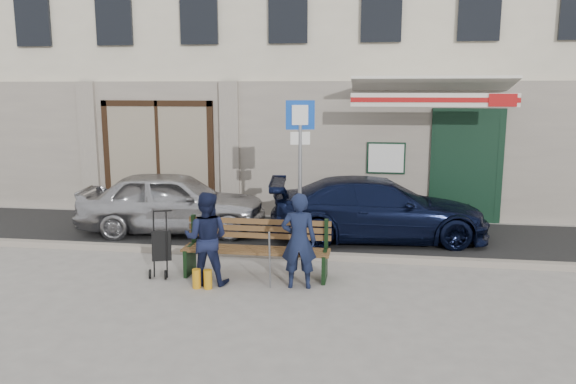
% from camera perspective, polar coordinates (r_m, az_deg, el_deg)
% --- Properties ---
extents(ground, '(80.00, 80.00, 0.00)m').
position_cam_1_polar(ground, '(8.95, -4.70, -9.35)').
color(ground, '#9E9991').
rests_on(ground, ground).
extents(asphalt_lane, '(60.00, 3.20, 0.01)m').
position_cam_1_polar(asphalt_lane, '(11.85, -1.31, -4.32)').
color(asphalt_lane, '#282828').
rests_on(asphalt_lane, ground).
extents(curb, '(60.00, 0.18, 0.12)m').
position_cam_1_polar(curb, '(10.32, -2.81, -6.26)').
color(curb, '#9E9384').
rests_on(curb, ground).
extents(building, '(20.00, 8.27, 10.00)m').
position_cam_1_polar(building, '(16.87, 1.85, 17.07)').
color(building, beige).
rests_on(building, ground).
extents(car_silver, '(4.07, 2.04, 1.33)m').
position_cam_1_polar(car_silver, '(12.13, -11.60, -0.99)').
color(car_silver, '#B0AFB4').
rests_on(car_silver, ground).
extents(car_navy, '(4.54, 2.27, 1.27)m').
position_cam_1_polar(car_navy, '(11.47, 9.15, -1.73)').
color(car_navy, black).
rests_on(car_navy, ground).
extents(parking_sign, '(0.52, 0.15, 2.82)m').
position_cam_1_polar(parking_sign, '(10.23, 1.23, 4.17)').
color(parking_sign, gray).
rests_on(parking_sign, ground).
extents(bench, '(2.40, 1.17, 0.98)m').
position_cam_1_polar(bench, '(9.17, -3.54, -5.82)').
color(bench, brown).
rests_on(bench, ground).
extents(man, '(0.57, 0.41, 1.49)m').
position_cam_1_polar(man, '(8.59, 1.10, -4.97)').
color(man, '#131B36').
rests_on(man, ground).
extents(woman, '(0.72, 0.57, 1.46)m').
position_cam_1_polar(woman, '(8.86, -8.29, -4.68)').
color(woman, '#131935').
rests_on(woman, ground).
extents(stroller, '(0.37, 0.48, 1.06)m').
position_cam_1_polar(stroller, '(9.45, -12.74, -5.49)').
color(stroller, black).
rests_on(stroller, ground).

